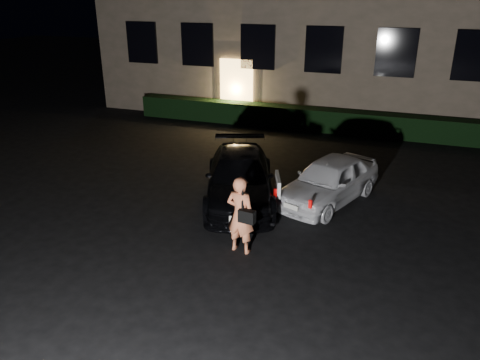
% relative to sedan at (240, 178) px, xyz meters
% --- Properties ---
extents(ground, '(80.00, 80.00, 0.00)m').
position_rel_sedan_xyz_m(ground, '(0.62, -3.34, -0.61)').
color(ground, black).
rests_on(ground, ground).
extents(hedge, '(15.00, 0.70, 0.85)m').
position_rel_sedan_xyz_m(hedge, '(0.62, 7.16, -0.18)').
color(hedge, black).
rests_on(hedge, ground).
extents(sedan, '(3.02, 4.53, 1.22)m').
position_rel_sedan_xyz_m(sedan, '(0.00, 0.00, 0.00)').
color(sedan, black).
rests_on(sedan, ground).
extents(hatch, '(2.51, 3.68, 1.16)m').
position_rel_sedan_xyz_m(hatch, '(2.18, 0.66, -0.03)').
color(hatch, white).
rests_on(hatch, ground).
extents(man, '(0.70, 0.48, 1.67)m').
position_rel_sedan_xyz_m(man, '(0.90, -2.44, 0.23)').
color(man, '#EB8055').
rests_on(man, ground).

